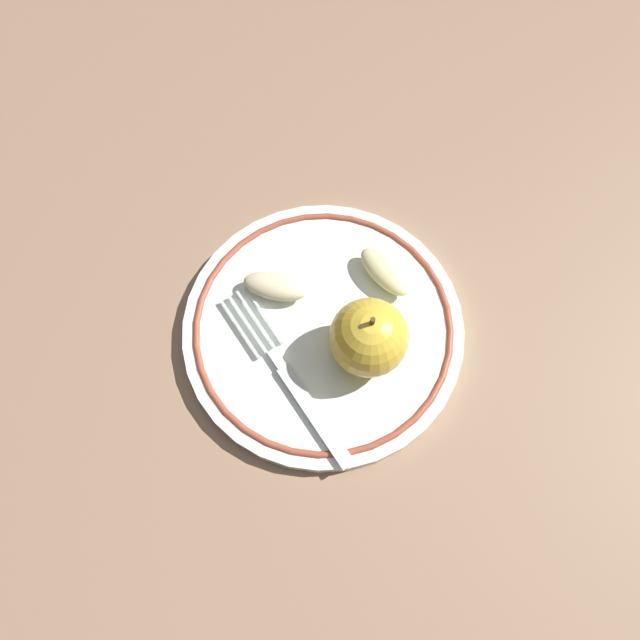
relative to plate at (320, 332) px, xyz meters
The scene contains 6 objects.
ground_plane 0.02m from the plate, 162.11° to the left, with size 2.00×2.00×0.00m, color #927156.
plate is the anchor object (origin of this frame).
apple_red_whole 0.06m from the plate, 20.02° to the left, with size 0.07×0.07×0.07m.
apple_slice_front 0.06m from the plate, behind, with size 0.06×0.02×0.02m, color beige.
apple_slice_back 0.08m from the plate, 88.25° to the left, with size 0.06×0.02×0.02m, color beige.
fork 0.05m from the plate, 69.62° to the right, with size 0.18×0.05×0.00m.
Camera 1 is at (0.15, -0.13, 0.52)m, focal length 35.00 mm.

